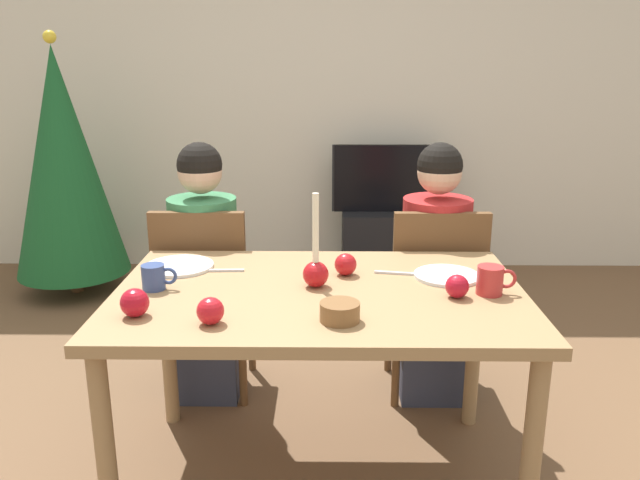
{
  "coord_description": "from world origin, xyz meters",
  "views": [
    {
      "loc": [
        0.03,
        -2.05,
        1.52
      ],
      "look_at": [
        0.0,
        0.2,
        0.87
      ],
      "focal_mm": 35.86,
      "sensor_mm": 36.0,
      "label": 1
    }
  ],
  "objects_px": {
    "apple_near_candle": "(210,311)",
    "candle_centerpiece": "(316,268)",
    "plate_left": "(179,266)",
    "apple_far_edge": "(346,264)",
    "tv": "(389,178)",
    "plate_right": "(447,276)",
    "mug_right": "(491,280)",
    "bowl_walnuts": "(340,312)",
    "chair_right": "(435,293)",
    "tv_stand": "(387,244)",
    "mug_left": "(155,277)",
    "person_right_child": "(434,278)",
    "christmas_tree": "(64,163)",
    "dining_table": "(319,312)",
    "person_left_child": "(205,277)",
    "chair_left": "(205,292)",
    "apple_by_right_mug": "(135,303)",
    "apple_by_left_plate": "(457,286)"
  },
  "relations": [
    {
      "from": "apple_near_candle",
      "to": "candle_centerpiece",
      "type": "bearing_deg",
      "value": 46.61
    },
    {
      "from": "plate_left",
      "to": "apple_far_edge",
      "type": "height_order",
      "value": "apple_far_edge"
    },
    {
      "from": "tv",
      "to": "plate_right",
      "type": "relative_size",
      "value": 3.33
    },
    {
      "from": "mug_right",
      "to": "apple_near_candle",
      "type": "xyz_separation_m",
      "value": [
        -0.9,
        -0.26,
        -0.01
      ]
    },
    {
      "from": "candle_centerpiece",
      "to": "bowl_walnuts",
      "type": "relative_size",
      "value": 2.71
    },
    {
      "from": "tv",
      "to": "chair_right",
      "type": "bearing_deg",
      "value": -88.33
    },
    {
      "from": "chair_right",
      "to": "tv",
      "type": "xyz_separation_m",
      "value": [
        -0.05,
        1.69,
        0.2
      ]
    },
    {
      "from": "tv_stand",
      "to": "plate_right",
      "type": "xyz_separation_m",
      "value": [
        0.01,
        -2.16,
        0.52
      ]
    },
    {
      "from": "tv_stand",
      "to": "mug_left",
      "type": "xyz_separation_m",
      "value": [
        -1.02,
        -2.3,
        0.55
      ]
    },
    {
      "from": "person_right_child",
      "to": "christmas_tree",
      "type": "distance_m",
      "value": 2.55
    },
    {
      "from": "dining_table",
      "to": "person_left_child",
      "type": "bearing_deg",
      "value": 128.99
    },
    {
      "from": "chair_left",
      "to": "person_right_child",
      "type": "height_order",
      "value": "person_right_child"
    },
    {
      "from": "person_left_child",
      "to": "christmas_tree",
      "type": "distance_m",
      "value": 1.77
    },
    {
      "from": "person_left_child",
      "to": "apple_by_right_mug",
      "type": "xyz_separation_m",
      "value": [
        -0.04,
        -0.88,
        0.22
      ]
    },
    {
      "from": "mug_left",
      "to": "apple_by_right_mug",
      "type": "distance_m",
      "value": 0.24
    },
    {
      "from": "person_left_child",
      "to": "tv_stand",
      "type": "xyz_separation_m",
      "value": [
        0.97,
        1.66,
        -0.33
      ]
    },
    {
      "from": "christmas_tree",
      "to": "person_left_child",
      "type": "bearing_deg",
      "value": -49.46
    },
    {
      "from": "apple_near_candle",
      "to": "apple_far_edge",
      "type": "distance_m",
      "value": 0.61
    },
    {
      "from": "chair_left",
      "to": "apple_by_right_mug",
      "type": "relative_size",
      "value": 10.14
    },
    {
      "from": "person_right_child",
      "to": "apple_far_edge",
      "type": "bearing_deg",
      "value": -130.28
    },
    {
      "from": "person_right_child",
      "to": "tv",
      "type": "relative_size",
      "value": 1.48
    },
    {
      "from": "dining_table",
      "to": "christmas_tree",
      "type": "relative_size",
      "value": 0.84
    },
    {
      "from": "person_right_child",
      "to": "candle_centerpiece",
      "type": "xyz_separation_m",
      "value": [
        -0.52,
        -0.61,
        0.25
      ]
    },
    {
      "from": "chair_right",
      "to": "person_left_child",
      "type": "height_order",
      "value": "person_left_child"
    },
    {
      "from": "chair_left",
      "to": "tv_stand",
      "type": "xyz_separation_m",
      "value": [
        0.97,
        1.69,
        -0.27
      ]
    },
    {
      "from": "tv_stand",
      "to": "person_right_child",
      "type": "bearing_deg",
      "value": -88.3
    },
    {
      "from": "apple_far_edge",
      "to": "chair_left",
      "type": "bearing_deg",
      "value": 143.55
    },
    {
      "from": "dining_table",
      "to": "chair_right",
      "type": "relative_size",
      "value": 1.56
    },
    {
      "from": "christmas_tree",
      "to": "candle_centerpiece",
      "type": "height_order",
      "value": "christmas_tree"
    },
    {
      "from": "mug_right",
      "to": "chair_right",
      "type": "bearing_deg",
      "value": 96.34
    },
    {
      "from": "chair_left",
      "to": "tv_stand",
      "type": "height_order",
      "value": "chair_left"
    },
    {
      "from": "christmas_tree",
      "to": "mug_right",
      "type": "xyz_separation_m",
      "value": [
        2.23,
        -2.0,
        -0.07
      ]
    },
    {
      "from": "plate_left",
      "to": "apple_far_edge",
      "type": "bearing_deg",
      "value": -7.04
    },
    {
      "from": "tv_stand",
      "to": "apple_by_left_plate",
      "type": "height_order",
      "value": "apple_by_left_plate"
    },
    {
      "from": "tv",
      "to": "apple_by_left_plate",
      "type": "xyz_separation_m",
      "value": [
        0.0,
        -2.37,
        0.08
      ]
    },
    {
      "from": "person_right_child",
      "to": "apple_far_edge",
      "type": "xyz_separation_m",
      "value": [
        -0.41,
        -0.48,
        0.22
      ]
    },
    {
      "from": "dining_table",
      "to": "apple_by_right_mug",
      "type": "relative_size",
      "value": 15.77
    },
    {
      "from": "dining_table",
      "to": "person_right_child",
      "type": "xyz_separation_m",
      "value": [
        0.5,
        0.64,
        -0.1
      ]
    },
    {
      "from": "dining_table",
      "to": "mug_right",
      "type": "relative_size",
      "value": 10.52
    },
    {
      "from": "person_left_child",
      "to": "candle_centerpiece",
      "type": "distance_m",
      "value": 0.83
    },
    {
      "from": "apple_near_candle",
      "to": "tv",
      "type": "bearing_deg",
      "value": 73.37
    },
    {
      "from": "chair_right",
      "to": "christmas_tree",
      "type": "bearing_deg",
      "value": 147.77
    },
    {
      "from": "plate_left",
      "to": "mug_right",
      "type": "xyz_separation_m",
      "value": [
        1.11,
        -0.27,
        0.04
      ]
    },
    {
      "from": "chair_right",
      "to": "apple_by_right_mug",
      "type": "xyz_separation_m",
      "value": [
        -1.07,
        -0.84,
        0.28
      ]
    },
    {
      "from": "christmas_tree",
      "to": "apple_by_right_mug",
      "type": "bearing_deg",
      "value": -63.66
    },
    {
      "from": "mug_left",
      "to": "apple_by_right_mug",
      "type": "height_order",
      "value": "apple_by_right_mug"
    },
    {
      "from": "tv_stand",
      "to": "plate_left",
      "type": "height_order",
      "value": "plate_left"
    },
    {
      "from": "bowl_walnuts",
      "to": "tv",
      "type": "bearing_deg",
      "value": 81.37
    },
    {
      "from": "person_left_child",
      "to": "apple_by_right_mug",
      "type": "bearing_deg",
      "value": -92.86
    },
    {
      "from": "christmas_tree",
      "to": "bowl_walnuts",
      "type": "xyz_separation_m",
      "value": [
        1.72,
        -2.23,
        -0.09
      ]
    }
  ]
}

